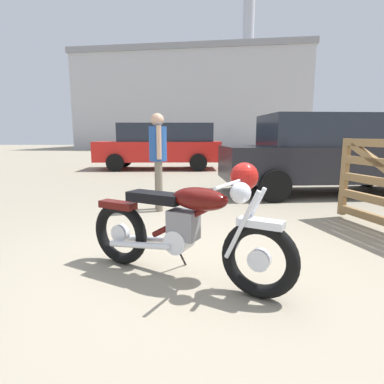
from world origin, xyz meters
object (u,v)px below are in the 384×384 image
bystander (158,152)px  silver_sedan_mid (358,144)px  red_hatchback_near (334,151)px  vintage_motorcycle (188,227)px  dark_sedan_left (161,145)px

bystander → silver_sedan_mid: size_ratio=0.42×
silver_sedan_mid → red_hatchback_near: (-3.38, -6.45, 0.02)m
silver_sedan_mid → red_hatchback_near: silver_sedan_mid is taller
vintage_motorcycle → red_hatchback_near: bearing=83.0°
dark_sedan_left → silver_sedan_mid: silver_sedan_mid is taller
vintage_motorcycle → bystander: 2.83m
vintage_motorcycle → silver_sedan_mid: (6.34, 11.01, 0.43)m
vintage_motorcycle → bystander: size_ratio=1.16×
dark_sedan_left → silver_sedan_mid: bearing=-174.5°
vintage_motorcycle → silver_sedan_mid: size_ratio=0.49×
dark_sedan_left → red_hatchback_near: same height
silver_sedan_mid → bystander: bearing=50.8°
vintage_motorcycle → silver_sedan_mid: silver_sedan_mid is taller
vintage_motorcycle → red_hatchback_near: (2.95, 4.56, 0.45)m
vintage_motorcycle → red_hatchback_near: red_hatchback_near is taller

